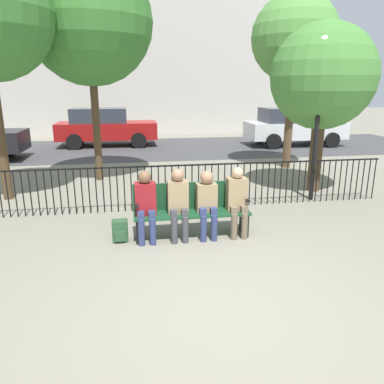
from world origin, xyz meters
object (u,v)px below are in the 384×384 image
Objects in this scene: tree_1 at (89,21)px; parked_car_1 at (293,126)px; park_bench at (191,208)px; seated_person_3 at (237,199)px; tree_3 at (323,77)px; seated_person_1 at (178,201)px; parked_car_0 at (105,126)px; tree_0 at (295,39)px; seated_person_2 at (207,200)px; seated_person_0 at (146,203)px; backpack at (120,231)px; lamp_post at (320,94)px.

parked_car_1 is (7.91, 5.07, -3.23)m from tree_1.
seated_person_3 is at bearing -9.64° from park_bench.
tree_3 is (2.69, 2.52, 2.03)m from seated_person_3.
seated_person_1 is 0.29× the size of parked_car_0.
parked_car_0 is at bearing 136.96° from tree_0.
tree_1 reaches higher than seated_person_1.
tree_1 is at bearing -172.96° from tree_0.
seated_person_2 is 11.07m from parked_car_0.
parked_car_0 reaches higher than seated_person_0.
seated_person_3 reaches higher than park_bench.
backpack is (-0.97, 0.06, -0.50)m from seated_person_1.
backpack is at bearing 177.50° from seated_person_2.
tree_1 is at bearing -147.32° from parked_car_1.
lamp_post is (-0.42, -0.73, -0.36)m from tree_3.
seated_person_2 is at bearing -0.11° from seated_person_0.
tree_0 is at bearing 75.84° from lamp_post.
tree_3 is at bearing 34.29° from seated_person_1.
seated_person_2 is 3.18× the size of backpack.
parked_car_0 is (-2.03, 10.70, 0.34)m from park_bench.
tree_0 is 3.02m from tree_3.
seated_person_1 is at bearing -151.36° from lamp_post.
seated_person_0 is 1.54m from seated_person_3.
tree_1 is (-1.86, 4.43, 3.57)m from park_bench.
park_bench is at bearing -151.34° from lamp_post.
tree_3 reaches higher than backpack.
park_bench is 7.28m from tree_0.
tree_0 reaches higher than backpack.
parked_car_0 is at bearing 91.54° from tree_1.
parked_car_1 is (3.01, 7.84, -1.49)m from lamp_post.
seated_person_0 is at bearing -83.39° from parked_car_0.
parked_car_0 is at bearing 100.73° from park_bench.
tree_3 reaches higher than lamp_post.
tree_1 is 9.93m from parked_car_1.
tree_0 is at bearing 52.68° from park_bench.
park_bench is 0.56× the size of lamp_post.
parked_car_0 is (-0.17, 6.27, -3.23)m from tree_1.
parked_car_1 reaches higher than backpack.
tree_0 is 3.89m from lamp_post.
parked_car_1 is (6.82, 9.63, 0.17)m from seated_person_0.
tree_1 is (-1.62, 4.56, 3.39)m from seated_person_1.
backpack is 0.09× the size of tree_3.
tree_0 reaches higher than seated_person_1.
seated_person_3 is at bearing -118.72° from parked_car_1.
parked_car_0 is (-5.49, 8.30, -1.85)m from tree_3.
seated_person_3 is 2.04m from backpack.
parked_car_0 is (-5.07, 9.03, -1.49)m from lamp_post.
lamp_post is 10.47m from parked_car_0.
seated_person_2 is at bearing -124.86° from tree_0.
lamp_post reaches higher than backpack.
seated_person_1 is 0.21× the size of tree_1.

